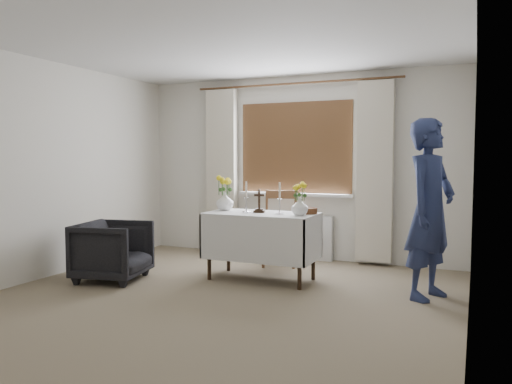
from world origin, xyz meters
TOP-DOWN VIEW (x-y plane):
  - ground at (0.00, 0.00)m, footprint 5.00×5.00m
  - altar_table at (0.07, 1.12)m, footprint 1.24×0.64m
  - wooden_chair at (-0.01, 1.92)m, footprint 0.55×0.55m
  - armchair at (-1.45, 0.42)m, footprint 0.87×0.85m
  - person at (1.88, 1.11)m, footprint 0.64×0.76m
  - radiator at (0.00, 2.42)m, footprint 1.10×0.10m
  - wooden_cross at (0.04, 1.14)m, footprint 0.14×0.12m
  - candlestick_left at (-0.10, 1.09)m, footprint 0.11×0.11m
  - candlestick_right at (0.31, 1.09)m, footprint 0.11×0.11m
  - flower_vase_left at (-0.43, 1.21)m, footprint 0.23×0.23m
  - flower_vase_right at (0.55, 1.07)m, footprint 0.20×0.20m
  - wicker_basket at (0.60, 1.26)m, footprint 0.22×0.22m

SIDE VIEW (x-z plane):
  - ground at x=0.00m, z-range 0.00..0.00m
  - radiator at x=0.00m, z-range 0.00..0.60m
  - armchair at x=-1.45m, z-range 0.00..0.67m
  - altar_table at x=0.07m, z-range 0.00..0.76m
  - wooden_chair at x=-0.01m, z-range 0.00..0.96m
  - wicker_basket at x=0.60m, z-range 0.76..0.83m
  - flower_vase_right at x=0.55m, z-range 0.76..0.95m
  - flower_vase_left at x=-0.43m, z-range 0.76..0.98m
  - person at x=1.88m, z-range 0.00..1.77m
  - wooden_cross at x=0.04m, z-range 0.76..1.03m
  - candlestick_right at x=0.31m, z-range 0.76..1.11m
  - candlestick_left at x=-0.10m, z-range 0.76..1.12m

